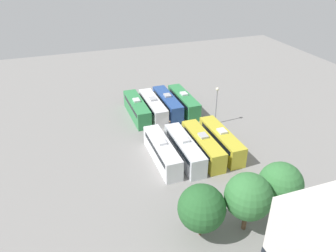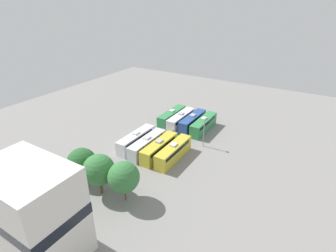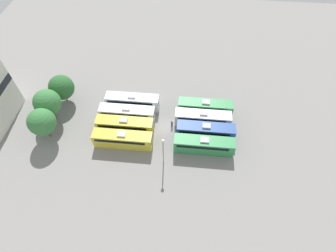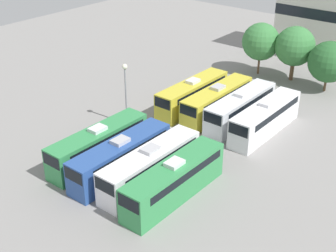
# 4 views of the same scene
# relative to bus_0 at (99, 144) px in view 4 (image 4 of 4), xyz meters

# --- Properties ---
(ground_plane) EXTENTS (111.08, 111.08, 0.00)m
(ground_plane) POSITION_rel_bus_0_xyz_m (4.84, 7.86, -1.82)
(ground_plane) COLOR gray
(bus_0) EXTENTS (2.56, 11.44, 3.66)m
(bus_0) POSITION_rel_bus_0_xyz_m (0.00, 0.00, 0.00)
(bus_0) COLOR #338C4C
(bus_0) RESTS_ON ground_plane
(bus_1) EXTENTS (2.56, 11.44, 3.66)m
(bus_1) POSITION_rel_bus_0_xyz_m (3.34, -0.31, 0.00)
(bus_1) COLOR #284C93
(bus_1) RESTS_ON ground_plane
(bus_2) EXTENTS (2.56, 11.44, 3.66)m
(bus_2) POSITION_rel_bus_0_xyz_m (6.51, 0.27, 0.00)
(bus_2) COLOR white
(bus_2) RESTS_ON ground_plane
(bus_3) EXTENTS (2.56, 11.44, 3.66)m
(bus_3) POSITION_rel_bus_0_xyz_m (9.59, -0.17, 0.00)
(bus_3) COLOR #338C4C
(bus_3) RESTS_ON ground_plane
(bus_4) EXTENTS (2.56, 11.44, 3.66)m
(bus_4) POSITION_rel_bus_0_xyz_m (-0.17, 15.65, 0.00)
(bus_4) COLOR gold
(bus_4) RESTS_ON ground_plane
(bus_5) EXTENTS (2.56, 11.44, 3.66)m
(bus_5) POSITION_rel_bus_0_xyz_m (3.23, 15.93, 0.00)
(bus_5) COLOR gold
(bus_5) RESTS_ON ground_plane
(bus_6) EXTENTS (2.56, 11.44, 3.66)m
(bus_6) POSITION_rel_bus_0_xyz_m (6.36, 16.03, 0.00)
(bus_6) COLOR silver
(bus_6) RESTS_ON ground_plane
(bus_7) EXTENTS (2.56, 11.44, 3.66)m
(bus_7) POSITION_rel_bus_0_xyz_m (9.81, 15.53, 0.00)
(bus_7) COLOR white
(bus_7) RESTS_ON ground_plane
(worker_person) EXTENTS (0.36, 0.36, 1.70)m
(worker_person) POSITION_rel_bus_0_xyz_m (5.31, 6.51, -1.03)
(worker_person) COLOR #333338
(worker_person) RESTS_ON ground_plane
(light_pole) EXTENTS (0.60, 0.60, 7.23)m
(light_pole) POSITION_rel_bus_0_xyz_m (-3.30, 7.37, 3.14)
(light_pole) COLOR gray
(light_pole) RESTS_ON ground_plane
(tree_0) EXTENTS (5.27, 5.27, 7.39)m
(tree_0) POSITION_rel_bus_0_xyz_m (0.34, 30.90, 2.93)
(tree_0) COLOR brown
(tree_0) RESTS_ON ground_plane
(tree_1) EXTENTS (5.41, 5.41, 7.58)m
(tree_1) POSITION_rel_bus_0_xyz_m (5.14, 31.63, 3.04)
(tree_1) COLOR brown
(tree_1) RESTS_ON ground_plane
(tree_2) EXTENTS (5.37, 5.37, 6.74)m
(tree_2) POSITION_rel_bus_0_xyz_m (10.36, 30.78, 2.23)
(tree_2) COLOR brown
(tree_2) RESTS_ON ground_plane
(depot_building) EXTENTS (12.22, 8.19, 13.28)m
(depot_building) POSITION_rel_bus_0_xyz_m (3.52, 44.34, 4.89)
(depot_building) COLOR silver
(depot_building) RESTS_ON ground_plane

